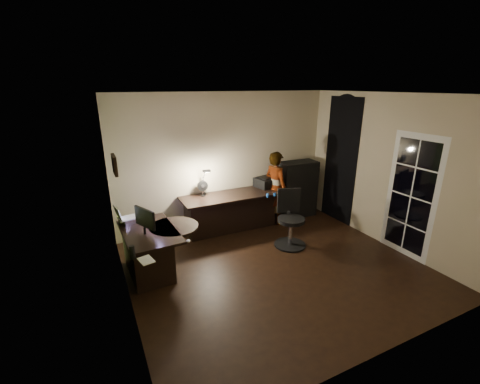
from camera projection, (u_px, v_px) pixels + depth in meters
name	position (u px, v px, depth m)	size (l,w,h in m)	color
floor	(277.00, 268.00, 5.20)	(4.50, 4.00, 0.01)	black
ceiling	(284.00, 93.00, 4.34)	(4.50, 4.00, 0.01)	silver
wall_back	(226.00, 161.00, 6.48)	(4.50, 0.01, 2.70)	#C3B593
wall_front	(394.00, 247.00, 3.06)	(4.50, 0.01, 2.70)	#C3B593
wall_left	(120.00, 214.00, 3.84)	(0.01, 4.00, 2.70)	#C3B593
wall_right	(387.00, 171.00, 5.71)	(0.01, 4.00, 2.70)	#C3B593
green_wall_overlay	(122.00, 214.00, 3.84)	(0.00, 4.00, 2.70)	#4C622A
arched_doorway	(341.00, 161.00, 6.70)	(0.01, 0.90, 2.60)	black
french_door	(411.00, 197.00, 5.33)	(0.02, 0.92, 2.10)	white
framed_picture	(114.00, 165.00, 4.08)	(0.04, 0.30, 0.25)	black
desk_left	(151.00, 251.00, 4.98)	(0.77, 1.24, 0.72)	black
desk_right	(232.00, 212.00, 6.45)	(2.01, 0.70, 0.75)	black
cabinet	(297.00, 189.00, 7.11)	(0.83, 0.41, 1.24)	black
laptop_stand	(129.00, 221.00, 5.10)	(0.25, 0.21, 0.10)	silver
laptop	(128.00, 212.00, 5.05)	(0.32, 0.30, 0.22)	silver
monitor	(144.00, 226.00, 4.71)	(0.09, 0.46, 0.30)	black
mouse	(188.00, 241.00, 4.54)	(0.05, 0.08, 0.03)	silver
phone	(154.00, 234.00, 4.77)	(0.06, 0.12, 0.01)	black
pen	(147.00, 226.00, 5.04)	(0.01, 0.15, 0.01)	black
speaker	(132.00, 252.00, 4.09)	(0.07, 0.07, 0.18)	black
notepad	(146.00, 260.00, 4.06)	(0.16, 0.23, 0.01)	silver
desk_fan	(203.00, 188.00, 6.21)	(0.20, 0.11, 0.31)	black
headphones	(271.00, 194.00, 6.19)	(0.20, 0.09, 0.10)	#13459B
printer	(267.00, 181.00, 6.82)	(0.48, 0.37, 0.21)	black
desk_lamp	(203.00, 181.00, 6.20)	(0.14, 0.27, 0.59)	black
office_chair	(291.00, 220.00, 5.76)	(0.58, 0.58, 1.03)	black
person	(276.00, 188.00, 6.69)	(0.55, 0.37, 1.54)	#D8A88C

